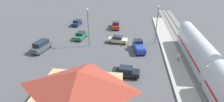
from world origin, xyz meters
TOP-DOWN VIEW (x-y plane):
  - ground_plane at (0.00, 0.00)m, footprint 200.00×200.00m
  - railway_track at (-14.00, 0.00)m, footprint 4.80×70.00m
  - platform at (-10.00, 0.00)m, footprint 3.20×46.00m
  - passenger_train at (-14.00, 14.62)m, footprint 2.93×35.07m
  - station_building at (4.00, 22.00)m, footprint 10.54×8.44m
  - pedestrian_on_platform at (-10.74, 7.27)m, footprint 0.36×0.36m
  - sedan_navy at (14.94, -12.60)m, footprint 2.12×4.61m
  - pickup_red at (2.99, -11.30)m, footprint 2.54×5.58m
  - sedan_black at (-1.12, 13.13)m, footprint 4.61×2.50m
  - sedan_green at (10.91, -2.21)m, footprint 2.39×4.69m
  - suv_charcoal at (17.34, 5.51)m, footprint 2.86×5.19m
  - sedan_tan at (1.48, -0.69)m, footprint 4.71×2.73m
  - pickup_blue at (-3.39, 2.94)m, footprint 2.94×5.67m
  - light_pole_near_platform at (-7.20, -1.38)m, footprint 0.44×0.44m
  - light_pole_lot_center at (7.77, 1.74)m, footprint 0.44×0.44m

SIDE VIEW (x-z plane):
  - ground_plane at x=0.00m, z-range 0.00..0.00m
  - railway_track at x=-14.00m, z-range -0.06..0.24m
  - platform at x=-10.00m, z-range 0.00..0.30m
  - sedan_navy at x=14.94m, z-range 0.01..1.75m
  - sedan_black at x=-1.12m, z-range 0.01..1.75m
  - sedan_green at x=10.91m, z-range 0.01..1.75m
  - sedan_tan at x=1.48m, z-range 0.01..1.75m
  - pickup_red at x=2.99m, z-range -0.04..2.10m
  - pickup_blue at x=-3.39m, z-range -0.04..2.10m
  - suv_charcoal at x=17.34m, z-range 0.04..2.26m
  - pedestrian_on_platform at x=-10.74m, z-range 0.43..2.14m
  - passenger_train at x=-14.00m, z-range 0.37..5.35m
  - station_building at x=4.00m, z-range 0.13..6.32m
  - light_pole_lot_center at x=7.77m, z-range 1.03..9.56m
  - light_pole_near_platform at x=-7.20m, z-range 1.04..9.91m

